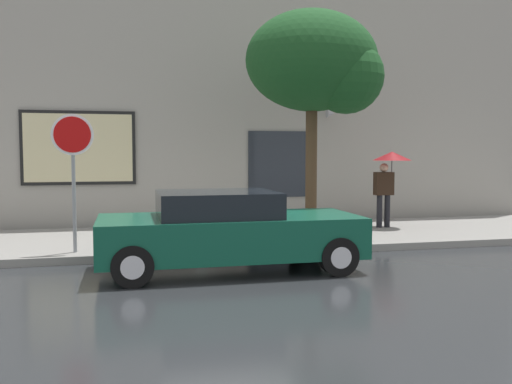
% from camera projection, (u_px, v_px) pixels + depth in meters
% --- Properties ---
extents(ground_plane, '(60.00, 60.00, 0.00)m').
position_uv_depth(ground_plane, '(237.00, 269.00, 9.47)').
color(ground_plane, '#282B2D').
extents(sidewalk, '(20.00, 4.00, 0.15)m').
position_uv_depth(sidewalk, '(211.00, 239.00, 12.38)').
color(sidewalk, gray).
rests_on(sidewalk, ground).
extents(building_facade, '(20.00, 0.67, 7.00)m').
position_uv_depth(building_facade, '(195.00, 97.00, 14.55)').
color(building_facade, '#9E998E').
rests_on(building_facade, ground).
extents(parked_car, '(4.38, 1.94, 1.35)m').
position_uv_depth(parked_car, '(228.00, 231.00, 9.33)').
color(parked_car, '#0F4C38').
rests_on(parked_car, ground).
extents(fire_hydrant, '(0.30, 0.44, 0.72)m').
position_uv_depth(fire_hydrant, '(202.00, 226.00, 11.34)').
color(fire_hydrant, white).
rests_on(fire_hydrant, sidewalk).
extents(pedestrian_with_umbrella, '(0.97, 0.97, 1.89)m').
position_uv_depth(pedestrian_with_umbrella, '(389.00, 167.00, 13.65)').
color(pedestrian_with_umbrella, black).
rests_on(pedestrian_with_umbrella, sidewalk).
extents(street_tree, '(2.90, 2.47, 4.94)m').
position_uv_depth(street_tree, '(319.00, 65.00, 11.84)').
color(street_tree, '#4C3823').
rests_on(street_tree, sidewalk).
extents(stop_sign, '(0.76, 0.10, 2.57)m').
position_uv_depth(stop_sign, '(73.00, 155.00, 10.11)').
color(stop_sign, gray).
rests_on(stop_sign, sidewalk).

